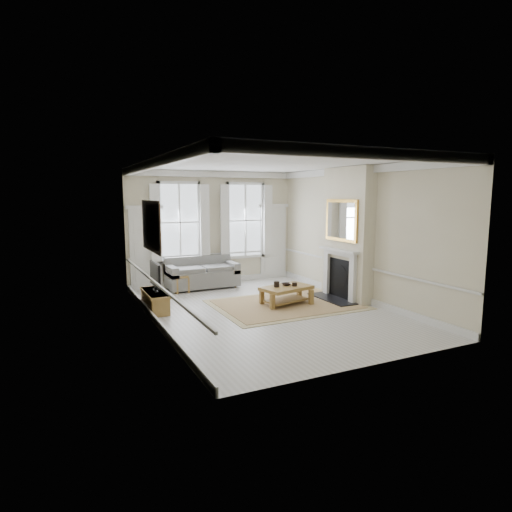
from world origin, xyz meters
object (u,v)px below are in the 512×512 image
side_table (181,279)px  tv_stand (155,301)px  sofa (202,275)px  coffee_table (286,290)px

side_table → tv_stand: (-1.07, -1.56, -0.16)m
sofa → coffee_table: (1.25, -2.82, 0.01)m
sofa → coffee_table: bearing=-66.1°
sofa → side_table: 0.80m
coffee_table → tv_stand: 3.17m
side_table → coffee_table: bearing=-51.4°
side_table → tv_stand: size_ratio=0.39×
coffee_table → tv_stand: size_ratio=1.08×
tv_stand → coffee_table: bearing=-16.4°
side_table → tv_stand: side_table is taller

